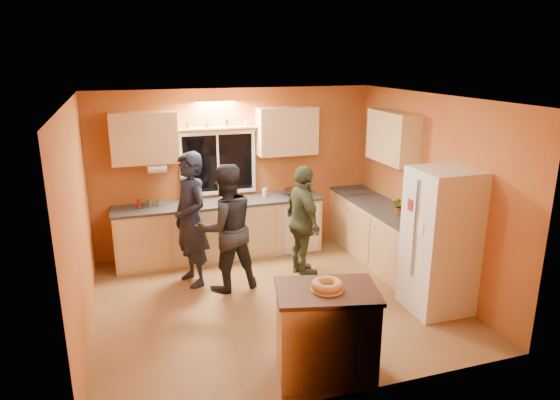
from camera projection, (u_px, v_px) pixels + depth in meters
name	position (u px, v px, depth m)	size (l,w,h in m)	color
ground	(274.00, 300.00, 6.52)	(4.50, 4.50, 0.00)	brown
room_shell	(273.00, 172.00, 6.47)	(4.54, 4.04, 2.61)	#AF712D
back_counter	(243.00, 227.00, 7.95)	(4.23, 0.62, 0.90)	tan
right_counter	(389.00, 239.00, 7.42)	(0.62, 1.84, 0.90)	tan
refrigerator	(440.00, 241.00, 6.09)	(0.72, 0.70, 1.80)	silver
island	(326.00, 332.00, 4.88)	(1.10, 0.86, 0.94)	tan
bundt_pastry	(327.00, 285.00, 4.74)	(0.31, 0.31, 0.09)	tan
person_left	(191.00, 220.00, 6.78)	(0.68, 0.45, 1.86)	black
person_center	(226.00, 228.00, 6.64)	(0.85, 0.66, 1.74)	black
person_right	(303.00, 222.00, 7.05)	(0.95, 0.40, 1.63)	#2F3723
mixing_bowl	(295.00, 193.00, 8.05)	(0.37, 0.37, 0.09)	black
utensil_crock	(225.00, 195.00, 7.75)	(0.14, 0.14, 0.17)	#EDE6C6
potted_plant	(401.00, 206.00, 7.04)	(0.25, 0.22, 0.28)	gray
red_box	(402.00, 212.00, 7.10)	(0.16, 0.12, 0.07)	maroon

